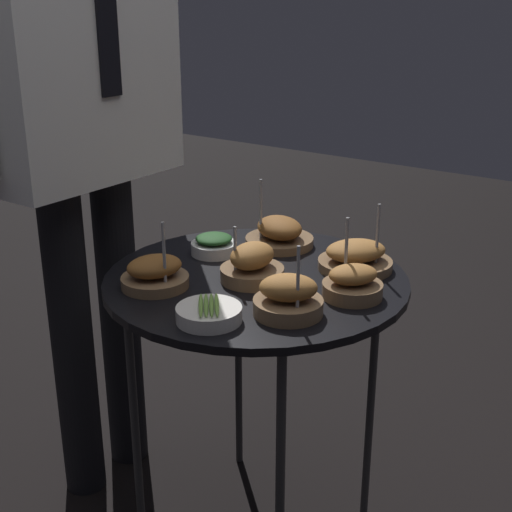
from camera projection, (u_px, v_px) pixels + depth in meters
serving_cart at (256, 297)px, 1.63m from camera, size 0.69×0.69×0.71m
bowl_roast_front_right at (252, 265)px, 1.58m from camera, size 0.14×0.14×0.13m
bowl_roast_front_left at (288, 298)px, 1.42m from camera, size 0.14×0.15×0.16m
bowl_roast_far_rim at (155, 274)px, 1.55m from camera, size 0.15×0.15×0.16m
bowl_roast_back_right at (356, 257)px, 1.65m from camera, size 0.18×0.17×0.16m
bowl_roast_mid_right at (279, 234)px, 1.80m from camera, size 0.17×0.18×0.17m
bowl_asparagus_near_rim at (209, 313)px, 1.39m from camera, size 0.13×0.13×0.04m
bowl_spinach_center at (214, 245)px, 1.75m from camera, size 0.11×0.11×0.05m
bowl_roast_back_left at (353, 284)px, 1.50m from camera, size 0.13×0.13×0.17m
waiter_figure at (75, 77)px, 1.71m from camera, size 0.66×0.25×1.78m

